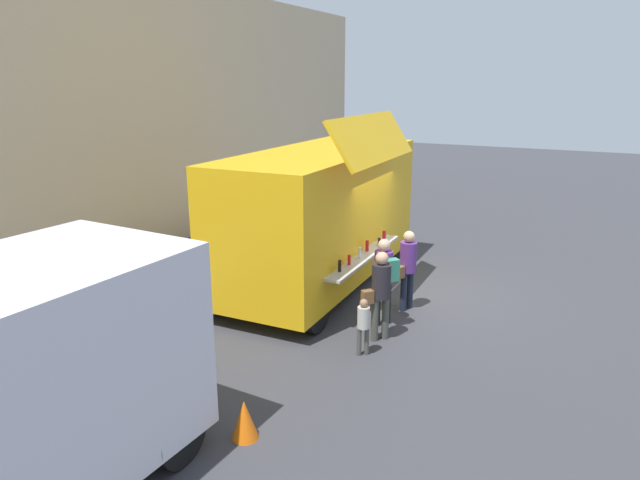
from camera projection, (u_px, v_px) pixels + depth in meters
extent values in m
plane|color=#38383D|center=(417.00, 294.00, 12.50)|extent=(60.00, 60.00, 0.00)
cube|color=#9E998E|center=(106.00, 323.00, 10.86)|extent=(28.00, 1.60, 0.15)
cube|color=#F2B114|center=(320.00, 213.00, 12.73)|extent=(6.29, 2.49, 2.77)
cube|color=#F2B114|center=(373.00, 138.00, 11.11)|extent=(3.45, 0.68, 0.90)
cube|color=black|center=(356.00, 208.00, 11.64)|extent=(3.26, 0.17, 1.25)
cube|color=#B7B7BC|center=(365.00, 256.00, 11.82)|extent=(3.44, 0.43, 0.05)
cylinder|color=black|center=(340.00, 266.00, 10.75)|extent=(0.06, 0.06, 0.23)
cylinder|color=red|center=(349.00, 260.00, 11.16)|extent=(0.06, 0.06, 0.20)
cylinder|color=white|center=(359.00, 253.00, 11.57)|extent=(0.07, 0.07, 0.23)
cylinder|color=red|center=(367.00, 246.00, 12.03)|extent=(0.07, 0.07, 0.24)
cylinder|color=black|center=(379.00, 242.00, 12.42)|extent=(0.06, 0.06, 0.18)
cylinder|color=red|center=(384.00, 236.00, 12.85)|extent=(0.08, 0.08, 0.22)
cube|color=black|center=(369.00, 171.00, 15.26)|extent=(0.12, 2.00, 1.22)
cylinder|color=black|center=(324.00, 235.00, 15.60)|extent=(0.90, 0.28, 0.90)
cylinder|color=black|center=(396.00, 244.00, 14.75)|extent=(0.90, 0.28, 0.90)
cylinder|color=black|center=(223.00, 292.00, 11.39)|extent=(0.90, 0.28, 0.90)
cylinder|color=black|center=(314.00, 309.00, 10.55)|extent=(0.90, 0.28, 0.90)
cube|color=black|center=(143.00, 293.00, 7.44)|extent=(0.17, 1.82, 0.97)
cylinder|color=black|center=(71.00, 391.00, 7.84)|extent=(0.84, 0.26, 0.84)
cylinder|color=black|center=(177.00, 433.00, 6.91)|extent=(0.84, 0.26, 0.84)
cone|color=orange|center=(245.00, 419.00, 7.43)|extent=(0.36, 0.36, 0.55)
cylinder|color=#305F3A|center=(306.00, 221.00, 17.20)|extent=(0.60, 0.60, 0.85)
cylinder|color=#1D2437|center=(403.00, 292.00, 11.53)|extent=(0.13, 0.13, 0.82)
cylinder|color=#1D2437|center=(410.00, 289.00, 11.67)|extent=(0.13, 0.13, 0.82)
cylinder|color=#582D7B|center=(408.00, 257.00, 11.40)|extent=(0.34, 0.34, 0.62)
sphere|color=tan|center=(409.00, 237.00, 11.29)|extent=(0.23, 0.23, 0.23)
cube|color=brown|center=(399.00, 272.00, 11.30)|extent=(0.23, 0.20, 0.24)
cylinder|color=black|center=(377.00, 305.00, 10.83)|extent=(0.13, 0.13, 0.84)
cylinder|color=black|center=(387.00, 303.00, 10.91)|extent=(0.13, 0.13, 0.84)
cylinder|color=#5D2B7C|center=(384.00, 267.00, 10.67)|extent=(0.35, 0.35, 0.64)
sphere|color=#DBAB8B|center=(384.00, 245.00, 10.55)|extent=(0.24, 0.24, 0.24)
cube|color=#358569|center=(391.00, 270.00, 10.42)|extent=(0.34, 0.33, 0.41)
cylinder|color=#484941|center=(375.00, 319.00, 10.20)|extent=(0.13, 0.13, 0.82)
cylinder|color=#484941|center=(385.00, 317.00, 10.28)|extent=(0.13, 0.13, 0.82)
cylinder|color=#252127|center=(381.00, 281.00, 10.04)|extent=(0.34, 0.34, 0.62)
sphere|color=tan|center=(382.00, 258.00, 9.92)|extent=(0.23, 0.23, 0.23)
cube|color=brown|center=(367.00, 297.00, 10.01)|extent=(0.24, 0.24, 0.24)
cylinder|color=#494A43|center=(359.00, 342.00, 9.69)|extent=(0.08, 0.08, 0.50)
cylinder|color=#494A43|center=(367.00, 341.00, 9.71)|extent=(0.08, 0.08, 0.50)
cylinder|color=beige|center=(363.00, 317.00, 9.58)|extent=(0.21, 0.21, 0.38)
sphere|color=#9B6C4F|center=(364.00, 303.00, 9.51)|extent=(0.14, 0.14, 0.14)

